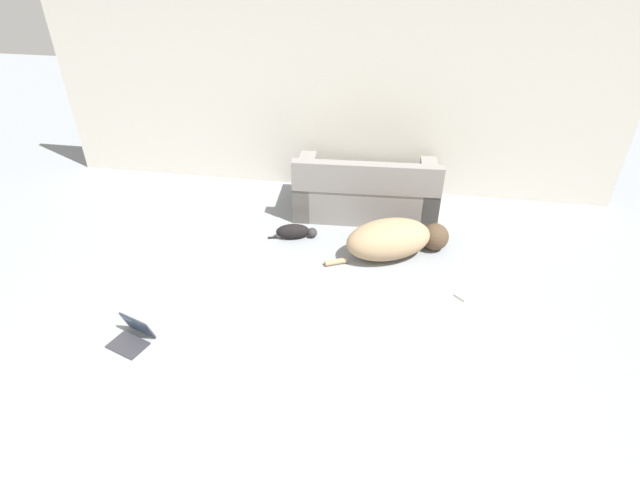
{
  "coord_description": "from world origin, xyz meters",
  "views": [
    {
      "loc": [
        0.87,
        -2.15,
        3.23
      ],
      "look_at": [
        0.22,
        1.82,
        0.53
      ],
      "focal_mm": 28.0,
      "sensor_mm": 36.0,
      "label": 1
    }
  ],
  "objects_px": {
    "book_cream": "(465,295)",
    "laptop_open": "(133,334)",
    "cat": "(295,231)",
    "couch": "(366,192)",
    "dog": "(394,239)"
  },
  "relations": [
    {
      "from": "dog",
      "to": "cat",
      "type": "xyz_separation_m",
      "value": [
        -1.14,
        0.17,
        -0.13
      ]
    },
    {
      "from": "cat",
      "to": "laptop_open",
      "type": "xyz_separation_m",
      "value": [
        -1.08,
        -1.86,
        -0.01
      ]
    },
    {
      "from": "couch",
      "to": "dog",
      "type": "relative_size",
      "value": 1.29
    },
    {
      "from": "cat",
      "to": "dog",
      "type": "bearing_deg",
      "value": -21.79
    },
    {
      "from": "couch",
      "to": "book_cream",
      "type": "relative_size",
      "value": 8.11
    },
    {
      "from": "dog",
      "to": "laptop_open",
      "type": "bearing_deg",
      "value": -167.37
    },
    {
      "from": "dog",
      "to": "book_cream",
      "type": "distance_m",
      "value": 0.97
    },
    {
      "from": "dog",
      "to": "laptop_open",
      "type": "distance_m",
      "value": 2.8
    },
    {
      "from": "couch",
      "to": "dog",
      "type": "xyz_separation_m",
      "value": [
        0.39,
        -0.91,
        -0.07
      ]
    },
    {
      "from": "dog",
      "to": "book_cream",
      "type": "height_order",
      "value": "dog"
    },
    {
      "from": "dog",
      "to": "cat",
      "type": "height_order",
      "value": "dog"
    },
    {
      "from": "couch",
      "to": "laptop_open",
      "type": "height_order",
      "value": "couch"
    },
    {
      "from": "book_cream",
      "to": "laptop_open",
      "type": "bearing_deg",
      "value": -159.6
    },
    {
      "from": "cat",
      "to": "laptop_open",
      "type": "distance_m",
      "value": 2.15
    },
    {
      "from": "couch",
      "to": "book_cream",
      "type": "distance_m",
      "value": 1.89
    }
  ]
}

